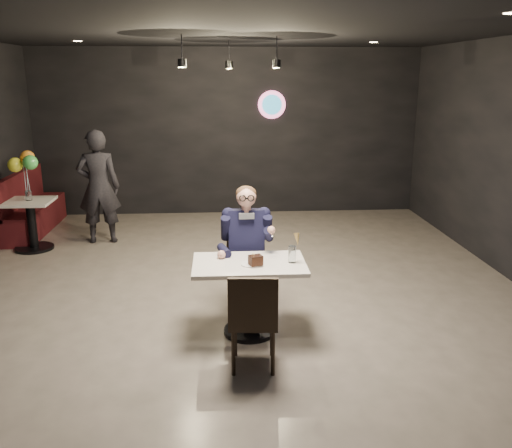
{
  "coord_description": "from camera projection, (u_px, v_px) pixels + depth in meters",
  "views": [
    {
      "loc": [
        -0.16,
        -5.49,
        2.52
      ],
      "look_at": [
        0.22,
        0.1,
        0.97
      ],
      "focal_mm": 38.0,
      "sensor_mm": 36.0,
      "label": 1
    }
  ],
  "objects": [
    {
      "name": "wall_sign",
      "position": [
        272.0,
        105.0,
        9.78
      ],
      "size": [
        0.5,
        0.06,
        0.5
      ],
      "primitive_type": null,
      "color": "pink",
      "rests_on": "floor"
    },
    {
      "name": "side_table",
      "position": [
        32.0,
        223.0,
        8.0
      ],
      "size": [
        0.64,
        0.64,
        0.8
      ],
      "primitive_type": "cube",
      "color": "white",
      "rests_on": "floor"
    },
    {
      "name": "passerby",
      "position": [
        99.0,
        187.0,
        8.24
      ],
      "size": [
        0.67,
        0.47,
        1.74
      ],
      "primitive_type": "imported",
      "rotation": [
        0.0,
        0.0,
        3.22
      ],
      "color": "black",
      "rests_on": "floor"
    },
    {
      "name": "cake_slice",
      "position": [
        256.0,
        261.0,
        5.17
      ],
      "size": [
        0.15,
        0.13,
        0.09
      ],
      "primitive_type": "cube",
      "rotation": [
        0.0,
        0.0,
        0.35
      ],
      "color": "black",
      "rests_on": "dessert_plate"
    },
    {
      "name": "chair_far",
      "position": [
        246.0,
        271.0,
        5.89
      ],
      "size": [
        0.42,
        0.46,
        0.92
      ],
      "primitive_type": "cube",
      "color": "black",
      "rests_on": "floor"
    },
    {
      "name": "wafer_cone",
      "position": [
        297.0,
        239.0,
        5.21
      ],
      "size": [
        0.07,
        0.07,
        0.12
      ],
      "primitive_type": "cone",
      "rotation": [
        0.0,
        0.0,
        0.26
      ],
      "color": "tan",
      "rests_on": "sundae_glass"
    },
    {
      "name": "sundae_glass",
      "position": [
        292.0,
        254.0,
        5.27
      ],
      "size": [
        0.07,
        0.07,
        0.17
      ],
      "primitive_type": "cylinder",
      "color": "silver",
      "rests_on": "main_table"
    },
    {
      "name": "balloon_bunch",
      "position": [
        26.0,
        169.0,
        7.78
      ],
      "size": [
        0.38,
        0.38,
        0.63
      ],
      "primitive_type": "cube",
      "color": "yellow",
      "rests_on": "balloon_vase"
    },
    {
      "name": "chair_near",
      "position": [
        253.0,
        318.0,
        4.75
      ],
      "size": [
        0.45,
        0.49,
        0.92
      ],
      "primitive_type": "cube",
      "rotation": [
        0.0,
        0.0,
        -0.07
      ],
      "color": "black",
      "rests_on": "floor"
    },
    {
      "name": "balloon_vase",
      "position": [
        29.0,
        196.0,
        7.89
      ],
      "size": [
        0.09,
        0.09,
        0.14
      ],
      "primitive_type": "cylinder",
      "color": "silver",
      "rests_on": "side_table"
    },
    {
      "name": "floor",
      "position": [
        237.0,
        312.0,
        5.96
      ],
      "size": [
        9.0,
        9.0,
        0.0
      ],
      "primitive_type": "plane",
      "color": "gray",
      "rests_on": "ground"
    },
    {
      "name": "booth_bench",
      "position": [
        33.0,
        202.0,
        8.92
      ],
      "size": [
        0.49,
        1.97,
        0.99
      ],
      "primitive_type": "cube",
      "color": "#470F16",
      "rests_on": "floor"
    },
    {
      "name": "dessert_plate",
      "position": [
        251.0,
        264.0,
        5.22
      ],
      "size": [
        0.2,
        0.2,
        0.01
      ],
      "primitive_type": "cylinder",
      "color": "white",
      "rests_on": "main_table"
    },
    {
      "name": "main_table",
      "position": [
        249.0,
        298.0,
        5.39
      ],
      "size": [
        1.1,
        0.7,
        0.75
      ],
      "primitive_type": "cube",
      "color": "white",
      "rests_on": "floor"
    },
    {
      "name": "pendant_lights",
      "position": [
        230.0,
        46.0,
        7.12
      ],
      "size": [
        1.4,
        1.2,
        0.36
      ],
      "primitive_type": "cube",
      "color": "black",
      "rests_on": "floor"
    },
    {
      "name": "seated_man",
      "position": [
        246.0,
        248.0,
        5.82
      ],
      "size": [
        0.6,
        0.8,
        1.44
      ],
      "primitive_type": "cube",
      "color": "black",
      "rests_on": "floor"
    },
    {
      "name": "mint_leaf",
      "position": [
        255.0,
        258.0,
        5.14
      ],
      "size": [
        0.06,
        0.04,
        0.01
      ],
      "primitive_type": "ellipsoid",
      "color": "#287C2E",
      "rests_on": "cake_slice"
    }
  ]
}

